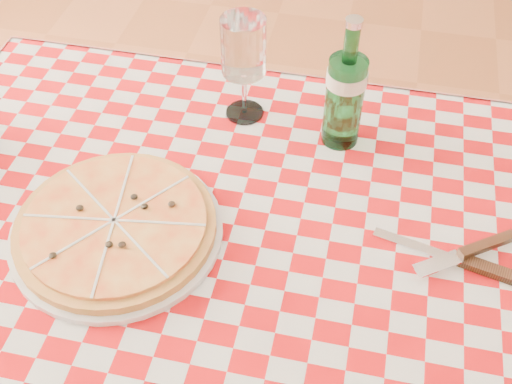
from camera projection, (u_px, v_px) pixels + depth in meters
dining_table at (260, 283)px, 1.08m from camera, size 1.20×0.80×0.75m
tablecloth at (260, 249)px, 1.01m from camera, size 1.30×0.90×0.01m
pizza_plate at (115, 226)px, 1.01m from camera, size 0.38×0.38×0.04m
water_bottle at (346, 84)px, 1.08m from camera, size 0.09×0.09×0.25m
wine_glass at (244, 69)px, 1.15m from camera, size 0.10×0.10×0.20m
cutlery at (459, 256)px, 0.98m from camera, size 0.29×0.26×0.03m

